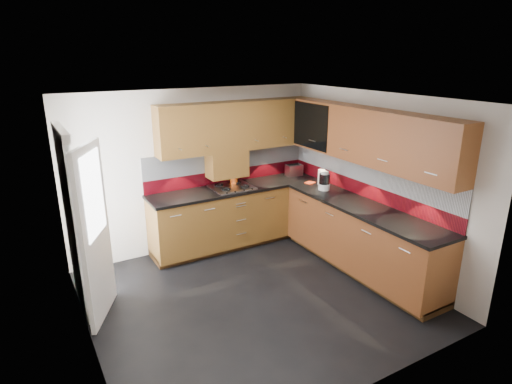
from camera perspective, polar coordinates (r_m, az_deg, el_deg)
room at (r=4.82m, az=-0.15°, el=1.52°), size 4.00×3.80×2.64m
base_cabinets at (r=6.29m, az=5.05°, el=-4.77°), size 2.70×3.20×0.95m
countertop at (r=6.10m, az=5.15°, el=-0.66°), size 2.72×3.22×0.04m
backsplash at (r=6.31m, az=5.71°, el=2.72°), size 2.70×3.20×0.54m
upper_cabinets at (r=6.03m, az=6.35°, el=8.10°), size 2.50×3.20×0.72m
extractor_hood at (r=6.47m, az=-3.92°, el=3.79°), size 0.60×0.33×0.40m
glass_cabinet at (r=6.54m, az=8.31°, el=9.03°), size 0.32×0.80×0.66m
back_door at (r=5.12m, az=-22.19°, el=-4.38°), size 0.42×1.19×2.04m
gas_hob at (r=6.42m, az=-3.20°, el=0.67°), size 0.60×0.53×0.05m
utensil_pot at (r=6.56m, az=-2.98°, el=1.78°), size 0.11×0.11×0.41m
toaster at (r=7.07m, az=5.09°, el=2.92°), size 0.27×0.18×0.19m
food_processor at (r=6.37m, az=9.10°, el=1.39°), size 0.17×0.17×0.28m
paper_towel at (r=6.65m, az=8.72°, el=2.00°), size 0.11×0.11×0.23m
orange_cloth at (r=6.70m, az=7.20°, el=1.22°), size 0.17×0.16×0.02m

